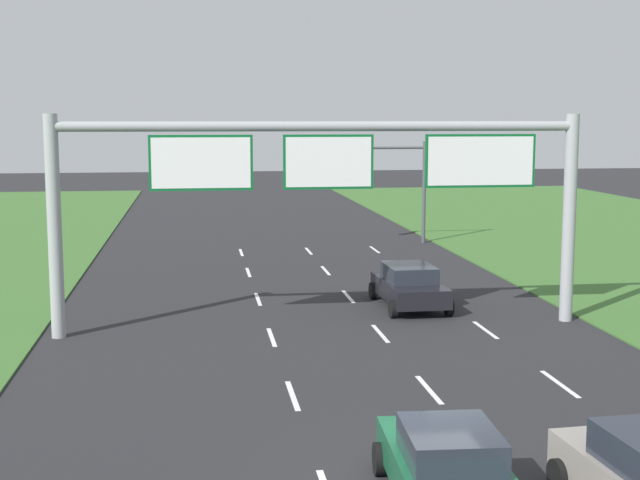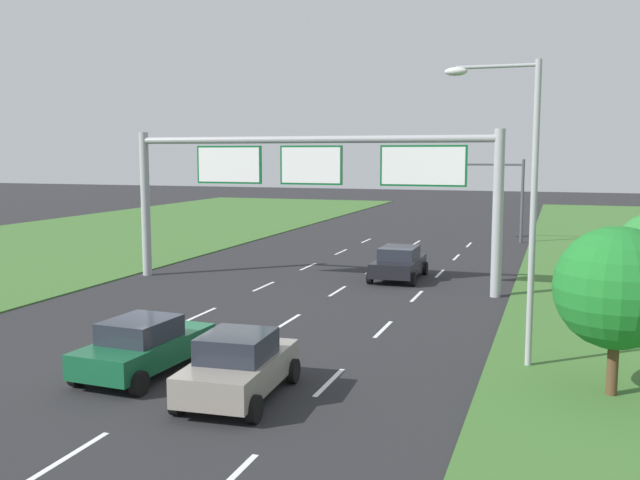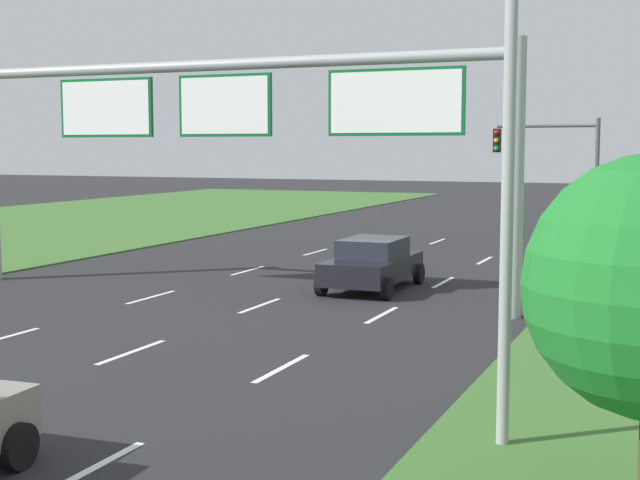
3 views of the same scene
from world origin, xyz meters
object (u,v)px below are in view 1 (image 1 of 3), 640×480
car_lead_silver (409,285)px  traffic_light_mast (390,173)px  sign_gantry (330,178)px  car_near_red (448,468)px

car_lead_silver → traffic_light_mast: traffic_light_mast is taller
car_lead_silver → sign_gantry: size_ratio=0.26×
car_near_red → sign_gantry: 14.45m
car_lead_silver → car_near_red: bearing=-102.3°
car_near_red → traffic_light_mast: size_ratio=0.79×
car_near_red → traffic_light_mast: (6.27, 33.07, 3.08)m
car_lead_silver → sign_gantry: bearing=-140.3°
car_near_red → car_lead_silver: bearing=81.8°
car_lead_silver → sign_gantry: 6.08m
car_lead_silver → sign_gantry: sign_gantry is taller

